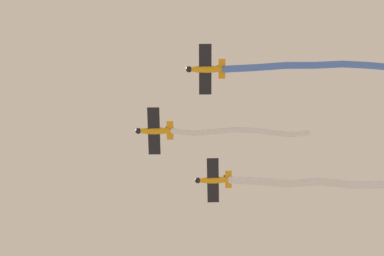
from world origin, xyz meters
The scene contains 6 objects.
airplane_lead centered at (-3.17, -4.65, 81.46)m, with size 4.81×5.55×1.50m.
smoke_trail_lead centered at (-11.33, 1.13, 81.62)m, with size 13.61×9.48×1.78m.
airplane_left_wing centered at (-3.37, 4.85, 81.46)m, with size 4.81×5.55×1.50m.
smoke_trail_left_wing centered at (-17.41, 14.66, 83.12)m, with size 26.01×16.81×4.64m.
airplane_right_wing centered at (-12.60, -5.86, 81.76)m, with size 4.84×5.51×1.50m.
smoke_trail_right_wing centered at (-25.28, 3.65, 80.99)m, with size 22.63×17.77×2.21m.
Camera 1 is at (14.73, 26.74, 3.76)m, focal length 69.85 mm.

